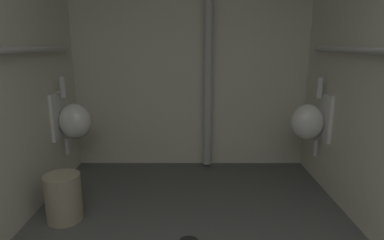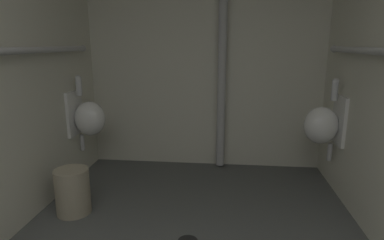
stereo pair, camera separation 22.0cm
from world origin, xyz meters
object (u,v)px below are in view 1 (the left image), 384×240
object	(u,v)px
urinal_left_mid	(74,120)
urinal_right_mid	(311,121)
standpipe_back_wall	(209,41)
waste_bin	(65,197)

from	to	relation	value
urinal_left_mid	urinal_right_mid	world-z (taller)	same
standpipe_back_wall	waste_bin	size ratio (longest dim) A/B	7.24
urinal_right_mid	standpipe_back_wall	distance (m)	1.29
urinal_left_mid	standpipe_back_wall	world-z (taller)	standpipe_back_wall
urinal_left_mid	waste_bin	world-z (taller)	urinal_left_mid
urinal_left_mid	waste_bin	size ratio (longest dim) A/B	2.03
urinal_left_mid	urinal_right_mid	distance (m)	2.24
urinal_right_mid	standpipe_back_wall	bearing A→B (deg)	152.02
urinal_right_mid	waste_bin	distance (m)	2.24
urinal_left_mid	urinal_right_mid	bearing A→B (deg)	-1.04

